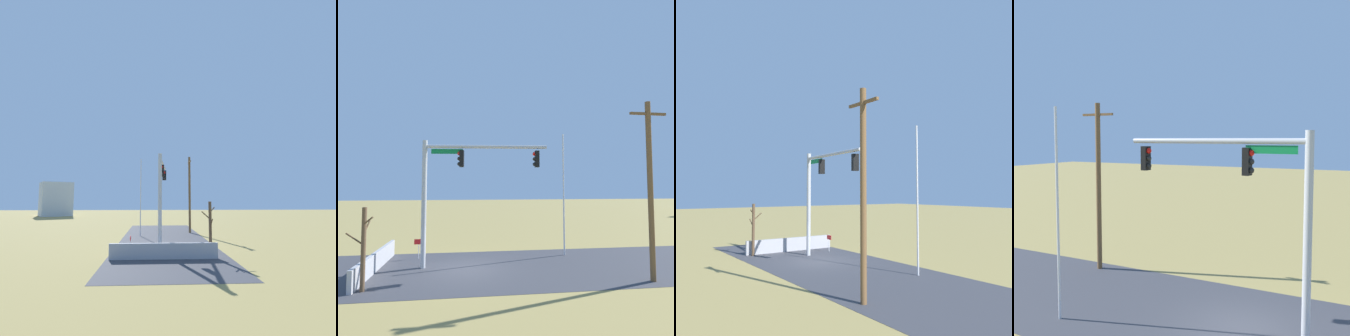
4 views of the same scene
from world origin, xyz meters
TOP-DOWN VIEW (x-y plane):
  - ground_plane at (0.00, 0.00)m, footprint 160.00×160.00m
  - road_surface at (-4.00, 0.00)m, footprint 28.00×8.00m
  - sidewalk_corner at (3.37, -0.53)m, footprint 6.00×6.00m
  - retaining_fence at (4.81, -0.34)m, footprint 0.20×6.91m
  - signal_mast at (0.56, -0.37)m, footprint 7.14×0.92m
  - flagpole at (-6.48, -2.35)m, footprint 0.10×0.10m
  - utility_pole at (-8.96, 3.20)m, footprint 1.90×0.26m
  - bare_tree at (4.41, 2.75)m, footprint 1.27×1.02m
  - open_sign at (2.95, -2.61)m, footprint 0.56×0.04m
  - distant_building at (-43.35, -23.95)m, footprint 8.75×8.92m

SIDE VIEW (x-z plane):
  - ground_plane at x=0.00m, z-range 0.00..0.00m
  - sidewalk_corner at x=3.37m, z-range 0.00..0.01m
  - road_surface at x=-4.00m, z-range 0.00..0.01m
  - retaining_fence at x=4.81m, z-range 0.00..1.00m
  - open_sign at x=2.95m, z-range 0.30..1.52m
  - bare_tree at x=4.41m, z-range 0.06..3.69m
  - distant_building at x=-43.35m, z-range 0.00..7.84m
  - flagpole at x=-6.48m, z-range 0.00..8.11m
  - utility_pole at x=-8.96m, z-range 0.17..8.93m
  - signal_mast at x=0.56m, z-range 1.41..8.60m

